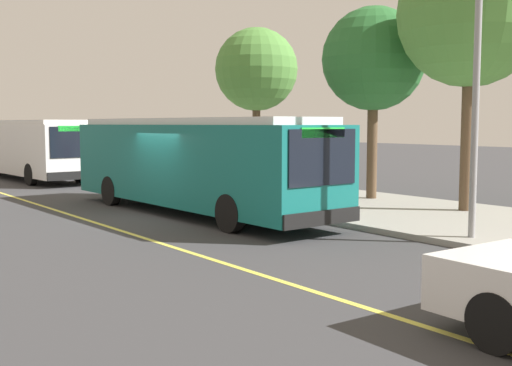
{
  "coord_description": "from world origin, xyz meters",
  "views": [
    {
      "loc": [
        16.75,
        -9.14,
        2.78
      ],
      "look_at": [
        3.26,
        0.94,
        1.2
      ],
      "focal_mm": 44.51,
      "sensor_mm": 36.0,
      "label": 1
    }
  ],
  "objects_px": {
    "transit_bus_main": "(194,162)",
    "transit_bus_second": "(28,147)",
    "waiting_bench": "(274,179)",
    "route_sign_post": "(277,149)",
    "pedestrian_commuter": "(220,168)"
  },
  "relations": [
    {
      "from": "pedestrian_commuter",
      "to": "transit_bus_main",
      "type": "bearing_deg",
      "value": -44.46
    },
    {
      "from": "waiting_bench",
      "to": "transit_bus_main",
      "type": "bearing_deg",
      "value": -64.14
    },
    {
      "from": "transit_bus_main",
      "to": "route_sign_post",
      "type": "bearing_deg",
      "value": 80.41
    },
    {
      "from": "pedestrian_commuter",
      "to": "route_sign_post",
      "type": "bearing_deg",
      "value": -1.83
    },
    {
      "from": "route_sign_post",
      "to": "transit_bus_main",
      "type": "bearing_deg",
      "value": -99.59
    },
    {
      "from": "waiting_bench",
      "to": "route_sign_post",
      "type": "relative_size",
      "value": 0.57
    },
    {
      "from": "transit_bus_main",
      "to": "pedestrian_commuter",
      "type": "distance_m",
      "value": 4.29
    },
    {
      "from": "waiting_bench",
      "to": "transit_bus_second",
      "type": "bearing_deg",
      "value": -157.81
    },
    {
      "from": "transit_bus_second",
      "to": "waiting_bench",
      "type": "height_order",
      "value": "transit_bus_second"
    },
    {
      "from": "transit_bus_second",
      "to": "pedestrian_commuter",
      "type": "height_order",
      "value": "transit_bus_second"
    },
    {
      "from": "transit_bus_main",
      "to": "pedestrian_commuter",
      "type": "xyz_separation_m",
      "value": [
        -3.04,
        2.98,
        -0.5
      ]
    },
    {
      "from": "transit_bus_main",
      "to": "route_sign_post",
      "type": "xyz_separation_m",
      "value": [
        0.49,
        2.87,
        0.34
      ]
    },
    {
      "from": "transit_bus_main",
      "to": "transit_bus_second",
      "type": "height_order",
      "value": "same"
    },
    {
      "from": "transit_bus_second",
      "to": "waiting_bench",
      "type": "relative_size",
      "value": 7.09
    },
    {
      "from": "transit_bus_second",
      "to": "pedestrian_commuter",
      "type": "distance_m",
      "value": 12.97
    }
  ]
}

